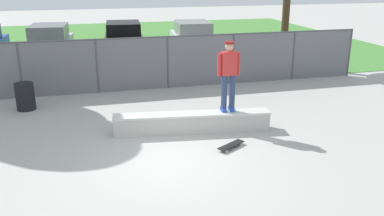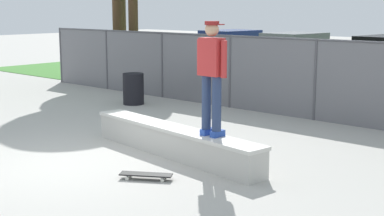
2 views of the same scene
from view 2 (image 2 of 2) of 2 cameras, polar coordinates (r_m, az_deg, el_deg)
name	(u,v)px [view 2 (image 2 of 2)]	position (r m, az deg, el deg)	size (l,w,h in m)	color
ground_plane	(66,164)	(9.50, -12.82, -5.65)	(80.00, 80.00, 0.00)	#ADAAA3
concrete_ledge	(173,141)	(9.71, -1.93, -3.43)	(4.12, 1.01, 0.52)	#B7B5AD
skateboarder	(212,73)	(8.80, 2.04, 3.67)	(0.60, 0.31, 1.84)	#2647A5
skateboard	(146,175)	(8.48, -4.76, -6.85)	(0.78, 0.59, 0.09)	black
chainlink_fence	(270,72)	(13.59, 8.04, 3.66)	(17.30, 0.07, 1.88)	#4C4C51
car_blue	(228,51)	(22.38, 3.75, 5.89)	(2.28, 4.33, 1.66)	#233D9E
car_silver	(292,56)	(20.41, 10.26, 5.31)	(2.28, 4.33, 1.66)	#B7BABF
trash_bin	(133,89)	(14.92, -6.05, 1.98)	(0.56, 0.56, 0.83)	black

